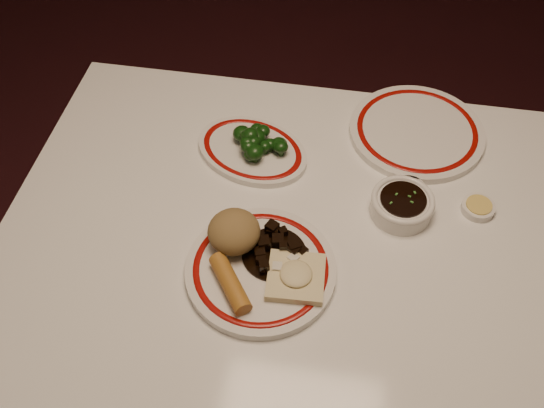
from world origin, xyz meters
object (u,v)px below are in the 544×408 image
(rice_mound, at_px, (234,232))
(stirfry_heap, at_px, (276,248))
(dining_table, at_px, (312,273))
(soy_bowl, at_px, (402,206))
(fried_wonton, at_px, (296,276))
(broccoli_plate, at_px, (252,150))
(broccoli_pile, at_px, (255,141))
(spring_roll, at_px, (230,283))
(main_plate, at_px, (261,269))

(rice_mound, distance_m, stirfry_heap, 0.08)
(dining_table, relative_size, soy_bowl, 10.12)
(fried_wonton, height_order, broccoli_plate, fried_wonton)
(broccoli_plate, bearing_deg, broccoli_pile, -6.40)
(dining_table, distance_m, spring_roll, 0.22)
(broccoli_plate, height_order, broccoli_pile, broccoli_pile)
(spring_roll, relative_size, broccoli_plate, 0.40)
(dining_table, height_order, broccoli_pile, broccoli_pile)
(main_plate, height_order, stirfry_heap, stirfry_heap)
(dining_table, height_order, rice_mound, rice_mound)
(rice_mound, bearing_deg, broccoli_plate, 93.43)
(stirfry_heap, height_order, broccoli_pile, broccoli_pile)
(spring_roll, bearing_deg, dining_table, 7.69)
(dining_table, relative_size, stirfry_heap, 10.01)
(main_plate, bearing_deg, spring_roll, -130.61)
(main_plate, bearing_deg, rice_mound, 141.56)
(fried_wonton, distance_m, broccoli_plate, 0.33)
(dining_table, bearing_deg, soy_bowl, 35.36)
(rice_mound, height_order, broccoli_plate, rice_mound)
(main_plate, height_order, rice_mound, rice_mound)
(main_plate, distance_m, stirfry_heap, 0.05)
(main_plate, xyz_separation_m, stirfry_heap, (0.02, 0.04, 0.02))
(fried_wonton, height_order, broccoli_pile, broccoli_pile)
(dining_table, xyz_separation_m, soy_bowl, (0.15, 0.11, 0.11))
(rice_mound, xyz_separation_m, broccoli_plate, (-0.01, 0.24, -0.04))
(rice_mound, height_order, soy_bowl, rice_mound)
(fried_wonton, bearing_deg, spring_roll, -161.71)
(rice_mound, distance_m, fried_wonton, 0.14)
(dining_table, distance_m, broccoli_plate, 0.29)
(main_plate, xyz_separation_m, rice_mound, (-0.06, 0.04, 0.04))
(soy_bowl, bearing_deg, rice_mound, -155.25)
(fried_wonton, xyz_separation_m, stirfry_heap, (-0.04, 0.05, -0.00))
(spring_roll, distance_m, soy_bowl, 0.37)
(stirfry_heap, xyz_separation_m, broccoli_pile, (-0.08, 0.25, 0.01))
(broccoli_plate, relative_size, soy_bowl, 2.45)
(dining_table, bearing_deg, broccoli_plate, 126.50)
(rice_mound, bearing_deg, fried_wonton, -26.09)
(spring_roll, bearing_deg, broccoli_pile, 57.84)
(rice_mound, relative_size, broccoli_pile, 0.79)
(main_plate, xyz_separation_m, spring_roll, (-0.04, -0.05, 0.02))
(spring_roll, bearing_deg, stirfry_heap, 18.19)
(broccoli_plate, bearing_deg, fried_wonton, -65.87)
(stirfry_heap, bearing_deg, dining_table, 27.83)
(rice_mound, xyz_separation_m, spring_roll, (0.01, -0.10, -0.02))
(spring_roll, bearing_deg, soy_bowl, 3.72)
(fried_wonton, bearing_deg, broccoli_pile, 112.99)
(dining_table, height_order, soy_bowl, soy_bowl)
(broccoli_pile, bearing_deg, fried_wonton, -67.01)
(dining_table, distance_m, fried_wonton, 0.15)
(main_plate, xyz_separation_m, broccoli_plate, (-0.07, 0.29, -0.00))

